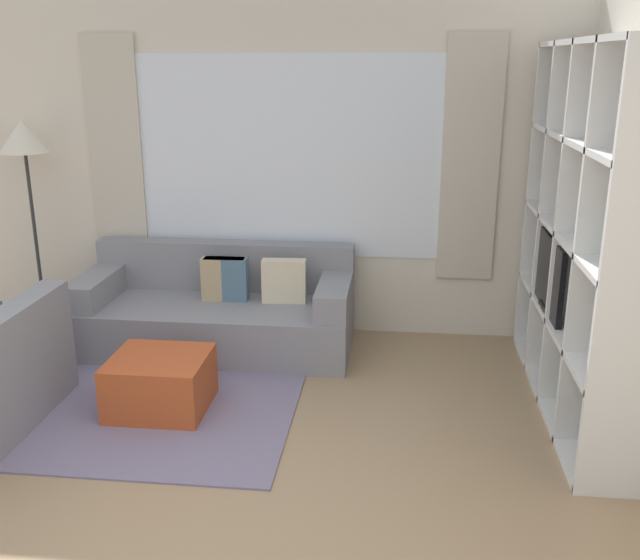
# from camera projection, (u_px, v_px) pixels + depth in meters

# --- Properties ---
(ground_plane) EXTENTS (16.00, 16.00, 0.00)m
(ground_plane) POSITION_uv_depth(u_px,v_px,m) (195.00, 555.00, 3.31)
(ground_plane) COLOR #9E7F5B
(wall_back) EXTENTS (5.77, 0.11, 2.70)m
(wall_back) POSITION_uv_depth(u_px,v_px,m) (290.00, 169.00, 5.74)
(wall_back) COLOR beige
(wall_back) RESTS_ON ground_plane
(area_rug) EXTENTS (2.40, 1.82, 0.01)m
(area_rug) POSITION_uv_depth(u_px,v_px,m) (118.00, 401.00, 4.78)
(area_rug) COLOR slate
(area_rug) RESTS_ON ground_plane
(shelving_unit) EXTENTS (0.43, 2.17, 2.32)m
(shelving_unit) POSITION_uv_depth(u_px,v_px,m) (595.00, 237.00, 4.43)
(shelving_unit) COLOR #232328
(shelving_unit) RESTS_ON ground_plane
(couch_main) EXTENTS (2.12, 0.91, 0.78)m
(couch_main) POSITION_uv_depth(u_px,v_px,m) (219.00, 311.00, 5.65)
(couch_main) COLOR gray
(couch_main) RESTS_ON ground_plane
(ottoman) EXTENTS (0.62, 0.57, 0.37)m
(ottoman) POSITION_uv_depth(u_px,v_px,m) (160.00, 383.00, 4.63)
(ottoman) COLOR #B74C23
(ottoman) RESTS_ON ground_plane
(floor_lamp) EXTENTS (0.39, 0.39, 1.76)m
(floor_lamp) POSITION_uv_depth(u_px,v_px,m) (24.00, 147.00, 5.61)
(floor_lamp) COLOR black
(floor_lamp) RESTS_ON ground_plane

